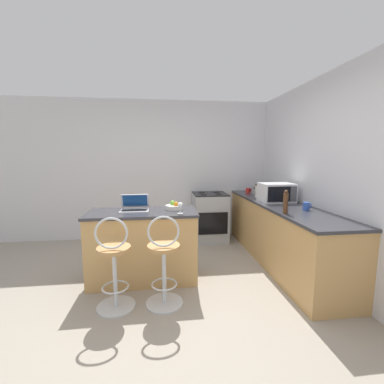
{
  "coord_description": "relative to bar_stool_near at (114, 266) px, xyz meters",
  "views": [
    {
      "loc": [
        -0.13,
        -2.61,
        1.58
      ],
      "look_at": [
        0.37,
        1.5,
        0.99
      ],
      "focal_mm": 24.0,
      "sensor_mm": 36.0,
      "label": 1
    }
  ],
  "objects": [
    {
      "name": "counter_right",
      "position": [
        2.22,
        0.95,
        -0.01
      ],
      "size": [
        0.67,
        2.84,
        0.89
      ],
      "color": "tan",
      "rests_on": "ground_plane"
    },
    {
      "name": "toaster",
      "position": [
        2.23,
        1.76,
        0.52
      ],
      "size": [
        0.2,
        0.32,
        0.18
      ],
      "color": "#9EA3A8",
      "rests_on": "counter_right"
    },
    {
      "name": "mug_blue",
      "position": [
        2.32,
        0.42,
        0.48
      ],
      "size": [
        0.1,
        0.08,
        0.1
      ],
      "color": "#2D51AD",
      "rests_on": "counter_right"
    },
    {
      "name": "ground_plane",
      "position": [
        0.62,
        0.04,
        -0.46
      ],
      "size": [
        20.0,
        20.0,
        0.0
      ],
      "primitive_type": "plane",
      "color": "gray"
    },
    {
      "name": "bar_stool_far",
      "position": [
        0.51,
        0.0,
        0.0
      ],
      "size": [
        0.4,
        0.4,
        0.99
      ],
      "color": "silver",
      "rests_on": "ground_plane"
    },
    {
      "name": "fruit_bowl",
      "position": [
        0.65,
        0.68,
        0.47
      ],
      "size": [
        0.22,
        0.22,
        0.11
      ],
      "color": "silver",
      "rests_on": "breakfast_bar"
    },
    {
      "name": "stove_range",
      "position": [
        1.39,
        2.03,
        -0.01
      ],
      "size": [
        0.61,
        0.61,
        0.9
      ],
      "color": "#9EA3A8",
      "rests_on": "ground_plane"
    },
    {
      "name": "mug_red",
      "position": [
        2.11,
        2.02,
        0.47
      ],
      "size": [
        0.11,
        0.09,
        0.09
      ],
      "color": "red",
      "rests_on": "counter_right"
    },
    {
      "name": "breakfast_bar",
      "position": [
        0.25,
        0.62,
        -0.01
      ],
      "size": [
        1.35,
        0.61,
        0.89
      ],
      "color": "tan",
      "rests_on": "ground_plane"
    },
    {
      "name": "microwave",
      "position": [
        2.22,
        1.07,
        0.57
      ],
      "size": [
        0.48,
        0.37,
        0.28
      ],
      "color": "silver",
      "rests_on": "counter_right"
    },
    {
      "name": "wine_glass_short",
      "position": [
        0.71,
        0.43,
        0.53
      ],
      "size": [
        0.07,
        0.07,
        0.14
      ],
      "color": "silver",
      "rests_on": "breakfast_bar"
    },
    {
      "name": "pepper_mill",
      "position": [
        1.96,
        0.28,
        0.57
      ],
      "size": [
        0.06,
        0.06,
        0.28
      ],
      "color": "#4C2D19",
      "rests_on": "counter_right"
    },
    {
      "name": "storage_jar",
      "position": [
        2.09,
        1.48,
        0.54
      ],
      "size": [
        0.1,
        0.1,
        0.21
      ],
      "color": "silver",
      "rests_on": "counter_right"
    },
    {
      "name": "bar_stool_near",
      "position": [
        0.0,
        0.0,
        0.0
      ],
      "size": [
        0.4,
        0.4,
        0.99
      ],
      "color": "silver",
      "rests_on": "ground_plane"
    },
    {
      "name": "wall_right",
      "position": [
        2.57,
        0.04,
        0.84
      ],
      "size": [
        0.06,
        12.0,
        2.6
      ],
      "color": "silver",
      "rests_on": "ground_plane"
    },
    {
      "name": "wall_back",
      "position": [
        0.62,
        2.38,
        0.84
      ],
      "size": [
        12.0,
        0.06,
        2.6
      ],
      "color": "silver",
      "rests_on": "ground_plane"
    },
    {
      "name": "laptop",
      "position": [
        0.15,
        0.7,
        0.48
      ],
      "size": [
        0.36,
        0.28,
        0.2
      ],
      "color": "silver",
      "rests_on": "breakfast_bar"
    }
  ]
}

